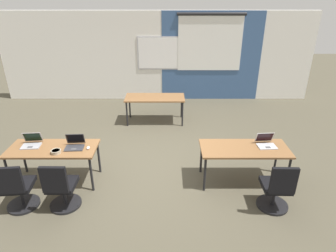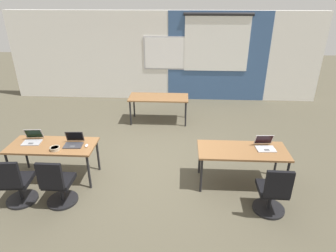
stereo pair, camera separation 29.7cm
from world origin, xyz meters
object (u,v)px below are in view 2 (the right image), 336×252
Objects in this scene: desk_far_center at (159,99)px; laptop_near_left_inner at (74,142)px; desk_near_left at (53,147)px; chair_near_right_end at (273,194)px; snack_bowl at (55,148)px; chair_near_left_inner at (58,186)px; mouse_near_left_inner at (87,146)px; laptop_near_left_end at (33,139)px; chair_near_left_end at (16,185)px; laptop_near_right_end at (265,146)px; desk_near_right at (242,153)px.

laptop_near_left_inner reaches higher than desk_far_center.
desk_near_left is at bearing -179.59° from laptop_near_left_inner.
chair_near_right_end is 3.80m from snack_bowl.
desk_near_left is at bearing -63.89° from chair_near_left_inner.
chair_near_left_inner is at bearing -111.55° from mouse_near_left_inner.
laptop_near_left_end is at bearing 152.27° from snack_bowl.
chair_near_left_end is 1.00× the size of chair_near_left_inner.
laptop_near_left_end is 0.82m from laptop_near_left_inner.
laptop_near_right_end is at bearing -173.94° from chair_near_left_end.
chair_near_right_end is at bearing -9.18° from snack_bowl.
laptop_near_left_end is 0.97m from chair_near_left_end.
desk_far_center is 15.34× the size of mouse_near_left_inner.
mouse_near_left_inner is 0.59× the size of snack_bowl.
snack_bowl is (-3.36, -0.19, 0.10)m from desk_near_right.
desk_near_left is 0.66m from mouse_near_left_inner.
chair_near_right_end reaches higher than snack_bowl.
laptop_near_left_end is 4.32m from laptop_near_right_end.
desk_near_left is at bearing -118.59° from chair_near_left_end.
snack_bowl is at bearing -7.88° from chair_near_right_end.
laptop_near_left_inner is (0.82, -0.07, 0.00)m from laptop_near_left_end.
chair_near_left_inner is 3.67m from laptop_near_right_end.
laptop_near_left_inner reaches higher than mouse_near_left_inner.
mouse_near_left_inner is at bearing -15.64° from laptop_near_left_inner.
laptop_near_left_inner reaches higher than laptop_near_right_end.
desk_near_left is 1.00× the size of desk_far_center.
laptop_near_left_end reaches higher than snack_bowl.
laptop_near_left_inner is 3.58m from chair_near_right_end.
snack_bowl is at bearing -162.53° from mouse_near_left_inner.
laptop_near_right_end reaches higher than snack_bowl.
desk_near_right is at bearing -6.97° from laptop_near_left_end.
desk_far_center is at bearing 60.76° from laptop_near_left_inner.
laptop_near_left_inner reaches higher than desk_near_left.
mouse_near_left_inner is (-2.84, -0.03, 0.08)m from desk_near_right.
chair_near_left_end is at bearing -128.43° from snack_bowl.
chair_near_left_end is at bearing 2.02° from chair_near_left_inner.
laptop_near_left_inner is at bearing 3.78° from desk_near_left.
chair_near_left_inner is at bearing -53.68° from laptop_near_left_end.
mouse_near_left_inner is at bearing -12.15° from chair_near_right_end.
desk_near_right is 9.01× the size of snack_bowl.
mouse_near_left_inner is (0.66, -0.03, 0.08)m from desk_near_left.
desk_near_right is at bearing 0.58° from mouse_near_left_inner.
desk_near_left is 0.42m from laptop_near_left_inner.
chair_near_left_end is 1.30m from mouse_near_left_inner.
chair_near_left_end is 2.65× the size of laptop_near_left_inner.
snack_bowl is (-3.73, 0.60, 0.38)m from chair_near_right_end.
desk_near_right is 3.92m from chair_near_left_end.
chair_near_left_end is at bearing -168.40° from desk_near_right.
desk_near_right is (3.50, 0.00, 0.00)m from desk_near_left.
laptop_near_left_inner is 0.38× the size of chair_near_left_inner.
laptop_near_left_end is 1.23m from chair_near_left_inner.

